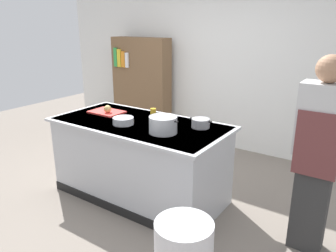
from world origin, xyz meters
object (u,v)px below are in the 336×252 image
at_px(juice_cup, 153,113).
at_px(mixing_bowl, 123,121).
at_px(stock_pot, 163,125).
at_px(bookshelf, 141,87).
at_px(sauce_pan, 201,123).
at_px(onion, 108,109).
at_px(person_chef, 318,153).

bearing_deg(juice_cup, mixing_bowl, -103.64).
xyz_separation_m(stock_pot, bookshelf, (-1.83, 1.94, -0.13)).
bearing_deg(mixing_bowl, stock_pot, 0.85).
distance_m(stock_pot, bookshelf, 2.67).
height_order(sauce_pan, juice_cup, juice_cup).
relative_size(onion, person_chef, 0.05).
bearing_deg(sauce_pan, person_chef, -4.67).
height_order(mixing_bowl, bookshelf, bookshelf).
relative_size(stock_pot, bookshelf, 0.20).
bearing_deg(mixing_bowl, onion, 155.16).
relative_size(stock_pot, mixing_bowl, 1.53).
bearing_deg(juice_cup, sauce_pan, -3.71).
bearing_deg(person_chef, mixing_bowl, 91.31).
relative_size(sauce_pan, bookshelf, 0.15).
bearing_deg(bookshelf, person_chef, -27.47).
distance_m(sauce_pan, juice_cup, 0.65).
height_order(sauce_pan, mixing_bowl, sauce_pan).
bearing_deg(person_chef, sauce_pan, 78.50).
bearing_deg(juice_cup, onion, -157.61).
xyz_separation_m(stock_pot, juice_cup, (-0.42, 0.40, -0.03)).
xyz_separation_m(onion, bookshelf, (-0.89, 1.75, -0.11)).
xyz_separation_m(stock_pot, sauce_pan, (0.22, 0.36, -0.04)).
bearing_deg(juice_cup, stock_pot, -43.69).
bearing_deg(bookshelf, sauce_pan, -37.48).
height_order(mixing_bowl, person_chef, person_chef).
xyz_separation_m(sauce_pan, mixing_bowl, (-0.74, -0.37, -0.01)).
relative_size(person_chef, bookshelf, 1.01).
relative_size(onion, stock_pot, 0.26).
height_order(onion, bookshelf, bookshelf).
distance_m(sauce_pan, mixing_bowl, 0.83).
relative_size(sauce_pan, person_chef, 0.15).
relative_size(stock_pot, person_chef, 0.20).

